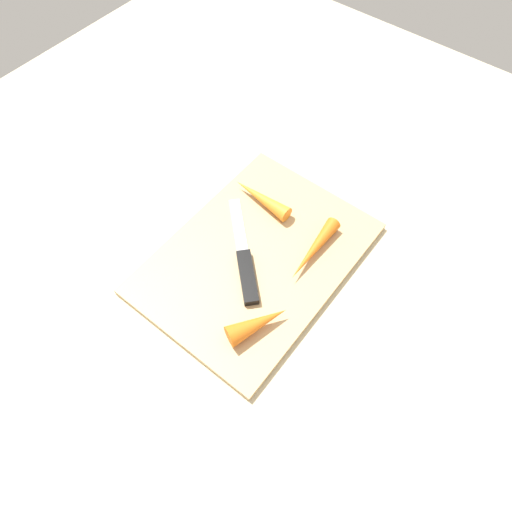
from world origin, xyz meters
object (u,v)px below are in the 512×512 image
carrot_longest (314,249)px  carrot_medium (261,198)px  carrot_shortest (258,323)px  cutting_board (256,258)px  knife (246,270)px

carrot_longest → carrot_medium: bearing=-106.0°
carrot_shortest → carrot_longest: bearing=28.3°
carrot_longest → carrot_shortest: (0.15, 0.01, 0.00)m
cutting_board → carrot_shortest: size_ratio=3.97×
knife → cutting_board: bearing=-37.2°
cutting_board → knife: (0.03, 0.01, 0.01)m
knife → carrot_medium: carrot_medium is taller
cutting_board → carrot_medium: size_ratio=3.26×
carrot_shortest → cutting_board: bearing=64.2°
cutting_board → carrot_longest: 0.09m
cutting_board → carrot_medium: 0.11m
cutting_board → carrot_shortest: 0.12m
knife → carrot_longest: 0.11m
knife → carrot_shortest: bearing=-178.3°
knife → carrot_longest: bearing=-81.6°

